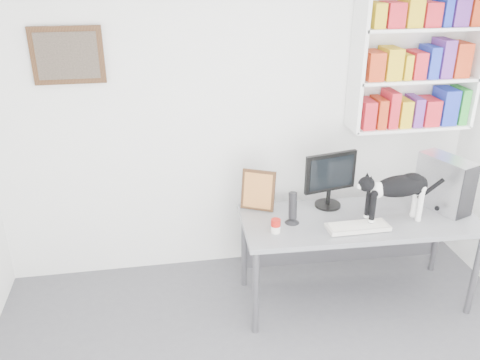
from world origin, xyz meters
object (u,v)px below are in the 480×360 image
at_px(bookshelf, 418,54).
at_px(monitor, 330,180).
at_px(soup_can, 276,226).
at_px(cat, 397,198).
at_px(keyboard, 358,227).
at_px(leaning_print, 258,189).
at_px(desk, 355,259).
at_px(pc_tower, 444,183).
at_px(speaker, 293,207).

bearing_deg(bookshelf, monitor, -154.95).
height_order(soup_can, cat, cat).
xyz_separation_m(monitor, keyboard, (0.10, -0.39, -0.21)).
bearing_deg(monitor, leaning_print, 162.43).
distance_m(bookshelf, desk, 1.71).
bearing_deg(pc_tower, cat, 176.74).
relative_size(monitor, pc_tower, 1.09).
xyz_separation_m(bookshelf, monitor, (-0.79, -0.37, -0.87)).
height_order(bookshelf, speaker, bookshelf).
bearing_deg(desk, soup_can, -169.16).
relative_size(monitor, soup_can, 4.43).
bearing_deg(keyboard, monitor, 103.40).
xyz_separation_m(monitor, soup_can, (-0.51, -0.34, -0.18)).
bearing_deg(speaker, bookshelf, 29.69).
relative_size(pc_tower, cat, 0.67).
bearing_deg(bookshelf, desk, -135.70).
xyz_separation_m(monitor, cat, (0.41, -0.32, -0.04)).
bearing_deg(pc_tower, leaning_print, 149.71).
height_order(bookshelf, monitor, bookshelf).
distance_m(bookshelf, speaker, 1.62).
bearing_deg(bookshelf, soup_can, -151.47).
distance_m(soup_can, cat, 0.93).
height_order(monitor, cat, monitor).
bearing_deg(monitor, pc_tower, -23.35).
bearing_deg(speaker, pc_tower, 4.49).
distance_m(pc_tower, soup_can, 1.40).
relative_size(desk, speaker, 7.01).
relative_size(bookshelf, soup_can, 11.95).
bearing_deg(speaker, monitor, 34.26).
height_order(leaning_print, soup_can, leaning_print).
bearing_deg(leaning_print, bookshelf, 39.30).
relative_size(bookshelf, keyboard, 2.72).
distance_m(keyboard, pc_tower, 0.83).
relative_size(speaker, soup_can, 2.46).
relative_size(pc_tower, speaker, 1.65).
relative_size(leaning_print, cat, 0.52).
height_order(monitor, soup_can, monitor).
xyz_separation_m(pc_tower, soup_can, (-1.38, -0.16, -0.16)).
distance_m(desk, pc_tower, 0.91).
xyz_separation_m(desk, cat, (0.23, -0.09, 0.57)).
height_order(bookshelf, soup_can, bookshelf).
bearing_deg(desk, keyboard, -114.70).
distance_m(monitor, pc_tower, 0.89).
bearing_deg(cat, soup_can, 176.53).
bearing_deg(leaning_print, desk, 4.79).
relative_size(desk, keyboard, 3.93).
bearing_deg(leaning_print, keyboard, -8.16).
height_order(keyboard, speaker, speaker).
xyz_separation_m(desk, pc_tower, (0.69, 0.06, 0.58)).
xyz_separation_m(bookshelf, soup_can, (-1.30, -0.71, -1.05)).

